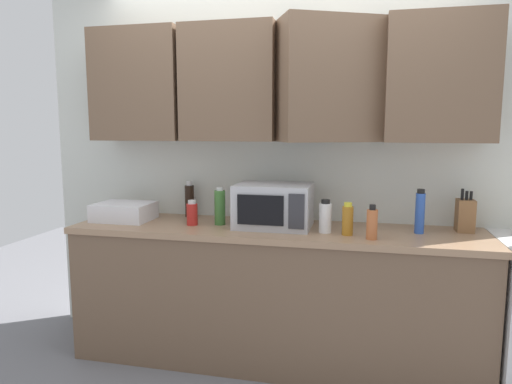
% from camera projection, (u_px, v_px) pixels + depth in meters
% --- Properties ---
extents(wall_back_with_cabinets, '(3.50, 0.57, 2.60)m').
position_uv_depth(wall_back_with_cabinets, '(281.00, 121.00, 3.11)').
color(wall_back_with_cabinets, silver).
rests_on(wall_back_with_cabinets, ground_plane).
extents(counter_run, '(2.63, 0.63, 0.90)m').
position_uv_depth(counter_run, '(274.00, 294.00, 3.05)').
color(counter_run, brown).
rests_on(counter_run, ground_plane).
extents(microwave, '(0.48, 0.37, 0.28)m').
position_uv_depth(microwave, '(274.00, 206.00, 2.98)').
color(microwave, '#B7B7BC').
rests_on(microwave, counter_run).
extents(dish_rack, '(0.38, 0.30, 0.12)m').
position_uv_depth(dish_rack, '(124.00, 212.00, 3.21)').
color(dish_rack, silver).
rests_on(dish_rack, counter_run).
extents(knife_block, '(0.10, 0.12, 0.27)m').
position_uv_depth(knife_block, '(465.00, 215.00, 2.85)').
color(knife_block, brown).
rests_on(knife_block, counter_run).
extents(bottle_white_jar, '(0.08, 0.08, 0.20)m').
position_uv_depth(bottle_white_jar, '(325.00, 217.00, 2.83)').
color(bottle_white_jar, white).
rests_on(bottle_white_jar, counter_run).
extents(bottle_blue_cleaner, '(0.06, 0.06, 0.27)m').
position_uv_depth(bottle_blue_cleaner, '(420.00, 212.00, 2.80)').
color(bottle_blue_cleaner, '#2D56B7').
rests_on(bottle_blue_cleaner, counter_run).
extents(bottle_green_oil, '(0.07, 0.07, 0.25)m').
position_uv_depth(bottle_green_oil, '(220.00, 207.00, 3.06)').
color(bottle_green_oil, '#386B2D').
rests_on(bottle_green_oil, counter_run).
extents(bottle_spice_jar, '(0.06, 0.06, 0.20)m').
position_uv_depth(bottle_spice_jar, '(372.00, 224.00, 2.66)').
color(bottle_spice_jar, '#BC6638').
rests_on(bottle_spice_jar, counter_run).
extents(bottle_soy_dark, '(0.07, 0.07, 0.26)m').
position_uv_depth(bottle_soy_dark, '(190.00, 200.00, 3.33)').
color(bottle_soy_dark, black).
rests_on(bottle_soy_dark, counter_run).
extents(bottle_red_sauce, '(0.07, 0.07, 0.17)m').
position_uv_depth(bottle_red_sauce, '(192.00, 213.00, 3.05)').
color(bottle_red_sauce, red).
rests_on(bottle_red_sauce, counter_run).
extents(bottle_amber_vinegar, '(0.07, 0.07, 0.20)m').
position_uv_depth(bottle_amber_vinegar, '(348.00, 220.00, 2.76)').
color(bottle_amber_vinegar, '#AD701E').
rests_on(bottle_amber_vinegar, counter_run).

